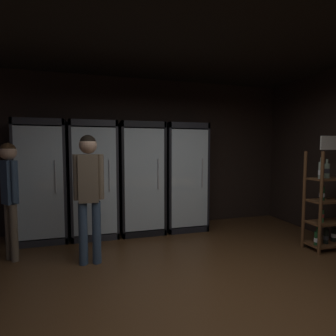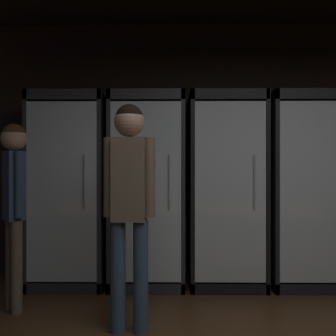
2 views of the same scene
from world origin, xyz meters
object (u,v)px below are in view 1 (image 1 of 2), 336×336
Objects in this scene: cooler_right at (183,178)px; wine_rack_wall at (332,204)px; cooler_left at (95,180)px; shopper_far at (10,186)px; cooler_far_left at (45,182)px; cooler_center at (141,179)px; shopper_near at (89,185)px.

cooler_right is 1.16× the size of wine_rack_wall.
cooler_left is 1.24× the size of shopper_far.
cooler_right is at bearing 16.32° from shopper_far.
cooler_far_left is 1.00× the size of cooler_right.
cooler_center is at bearing -0.03° from cooler_left.
cooler_far_left is at bearing 122.17° from shopper_near.
cooler_right is (2.38, -0.00, -0.00)m from cooler_far_left.
cooler_left is 1.16× the size of wine_rack_wall.
wine_rack_wall is at bearing -31.46° from cooler_center.
shopper_near is at bearing 173.08° from wine_rack_wall.
wine_rack_wall reaches higher than shopper_near.
cooler_right is (1.59, -0.00, -0.01)m from cooler_left.
cooler_far_left is at bearing 70.47° from shopper_far.
cooler_right reaches higher than shopper_far.
shopper_near is at bearing -57.83° from cooler_far_left.
cooler_far_left is 1.17× the size of shopper_near.
wine_rack_wall reaches higher than shopper_far.
cooler_right is at bearing 138.55° from wine_rack_wall.
cooler_left is at bearing 179.97° from cooler_center.
cooler_left is 1.32m from shopper_far.
wine_rack_wall is (3.37, -1.58, -0.27)m from cooler_left.
cooler_left is 1.00× the size of cooler_center.
cooler_far_left is 4.46m from wine_rack_wall.
cooler_left is 1.59m from cooler_right.
shopper_near is at bearing -93.17° from cooler_left.
shopper_near is (-0.86, -1.16, 0.08)m from cooler_center.
cooler_left reaches higher than wine_rack_wall.
cooler_right is 2.40m from wine_rack_wall.
shopper_far is 0.93× the size of wine_rack_wall.
cooler_center is 3.04m from wine_rack_wall.
cooler_right is at bearing -0.06° from cooler_left.
cooler_far_left is 0.83m from shopper_far.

